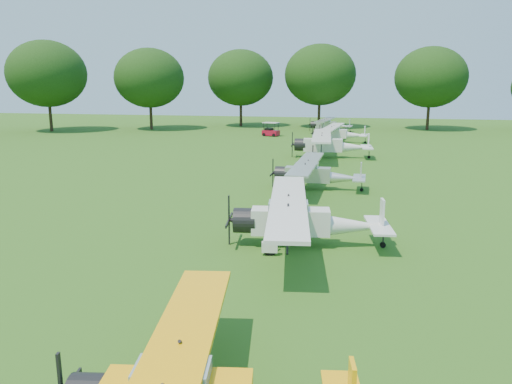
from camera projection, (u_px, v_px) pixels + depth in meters
The scene contains 8 objects.
ground at pixel (272, 230), 24.48m from camera, with size 160.00×160.00×0.00m, color #254B12.
tree_belt at pixel (353, 61), 22.20m from camera, with size 137.36×130.27×14.52m.
aircraft_3 at pixel (303, 217), 21.86m from camera, with size 7.20×11.43×2.24m.
aircraft_4 at pixel (315, 172), 33.54m from camera, with size 6.33×10.07×1.99m.
aircraft_5 at pixel (329, 143), 47.47m from camera, with size 7.68×12.24×2.41m.
aircraft_6 at pixel (338, 132), 59.62m from camera, with size 6.68×10.63×2.09m.
aircraft_7 at pixel (329, 124), 72.25m from camera, with size 6.26×9.94×1.95m.
golf_cart at pixel (271, 131), 66.60m from camera, with size 2.41×1.86×1.82m.
Camera 1 is at (3.87, -23.18, 7.14)m, focal length 35.00 mm.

